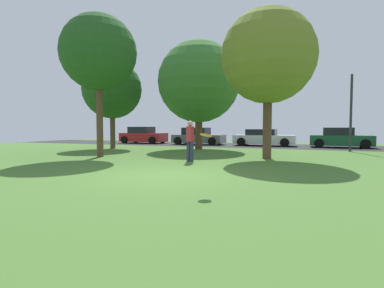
{
  "coord_description": "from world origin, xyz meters",
  "views": [
    {
      "loc": [
        4.23,
        -7.94,
        1.43
      ],
      "look_at": [
        0.0,
        2.35,
        0.82
      ],
      "focal_mm": 28.79,
      "sensor_mm": 36.0,
      "label": 1
    }
  ],
  "objects_px": {
    "parked_car_red": "(143,136)",
    "birch_tree_lone": "(112,89)",
    "oak_tree_center": "(99,53)",
    "frisbee_disc": "(206,135)",
    "parked_car_grey": "(198,137)",
    "person_walking": "(190,139)",
    "oak_tree_right": "(268,56)",
    "parked_car_green": "(340,138)",
    "maple_tree_near": "(199,82)",
    "parked_car_white": "(264,138)",
    "street_lamp_post": "(351,113)"
  },
  "relations": [
    {
      "from": "parked_car_red",
      "to": "birch_tree_lone",
      "type": "bearing_deg",
      "value": -75.48
    },
    {
      "from": "birch_tree_lone",
      "to": "oak_tree_center",
      "type": "bearing_deg",
      "value": -58.95
    },
    {
      "from": "frisbee_disc",
      "to": "parked_car_grey",
      "type": "relative_size",
      "value": 0.09
    },
    {
      "from": "person_walking",
      "to": "parked_car_grey",
      "type": "xyz_separation_m",
      "value": [
        -4.33,
        12.06,
        -0.3
      ]
    },
    {
      "from": "person_walking",
      "to": "parked_car_grey",
      "type": "height_order",
      "value": "person_walking"
    },
    {
      "from": "frisbee_disc",
      "to": "oak_tree_right",
      "type": "bearing_deg",
      "value": 88.75
    },
    {
      "from": "oak_tree_right",
      "to": "oak_tree_center",
      "type": "bearing_deg",
      "value": -163.97
    },
    {
      "from": "oak_tree_center",
      "to": "parked_car_green",
      "type": "bearing_deg",
      "value": 47.06
    },
    {
      "from": "parked_car_green",
      "to": "parked_car_grey",
      "type": "bearing_deg",
      "value": -178.62
    },
    {
      "from": "frisbee_disc",
      "to": "parked_car_red",
      "type": "distance_m",
      "value": 21.27
    },
    {
      "from": "frisbee_disc",
      "to": "person_walking",
      "type": "bearing_deg",
      "value": 116.17
    },
    {
      "from": "birch_tree_lone",
      "to": "person_walking",
      "type": "distance_m",
      "value": 10.04
    },
    {
      "from": "oak_tree_right",
      "to": "maple_tree_near",
      "type": "bearing_deg",
      "value": 137.92
    },
    {
      "from": "maple_tree_near",
      "to": "parked_car_red",
      "type": "height_order",
      "value": "maple_tree_near"
    },
    {
      "from": "oak_tree_right",
      "to": "parked_car_white",
      "type": "relative_size",
      "value": 1.48
    },
    {
      "from": "maple_tree_near",
      "to": "parked_car_red",
      "type": "distance_m",
      "value": 9.62
    },
    {
      "from": "maple_tree_near",
      "to": "street_lamp_post",
      "type": "xyz_separation_m",
      "value": [
        8.98,
        1.35,
        -2.13
      ]
    },
    {
      "from": "parked_car_green",
      "to": "street_lamp_post",
      "type": "relative_size",
      "value": 0.9
    },
    {
      "from": "person_walking",
      "to": "street_lamp_post",
      "type": "xyz_separation_m",
      "value": [
        6.63,
        8.45,
        1.31
      ]
    },
    {
      "from": "parked_car_green",
      "to": "oak_tree_right",
      "type": "bearing_deg",
      "value": -110.06
    },
    {
      "from": "birch_tree_lone",
      "to": "person_walking",
      "type": "height_order",
      "value": "birch_tree_lone"
    },
    {
      "from": "maple_tree_near",
      "to": "frisbee_disc",
      "type": "xyz_separation_m",
      "value": [
        4.93,
        -12.34,
        -3.13
      ]
    },
    {
      "from": "parked_car_green",
      "to": "parked_car_white",
      "type": "bearing_deg",
      "value": 179.99
    },
    {
      "from": "oak_tree_center",
      "to": "parked_car_green",
      "type": "height_order",
      "value": "oak_tree_center"
    },
    {
      "from": "person_walking",
      "to": "parked_car_white",
      "type": "bearing_deg",
      "value": -1.56
    },
    {
      "from": "parked_car_grey",
      "to": "parked_car_green",
      "type": "height_order",
      "value": "parked_car_green"
    },
    {
      "from": "person_walking",
      "to": "parked_car_white",
      "type": "distance_m",
      "value": 12.36
    },
    {
      "from": "oak_tree_center",
      "to": "person_walking",
      "type": "height_order",
      "value": "oak_tree_center"
    },
    {
      "from": "oak_tree_right",
      "to": "parked_car_red",
      "type": "relative_size",
      "value": 1.67
    },
    {
      "from": "maple_tree_near",
      "to": "parked_car_grey",
      "type": "xyz_separation_m",
      "value": [
        -1.98,
        4.96,
        -3.75
      ]
    },
    {
      "from": "maple_tree_near",
      "to": "birch_tree_lone",
      "type": "height_order",
      "value": "maple_tree_near"
    },
    {
      "from": "parked_car_green",
      "to": "person_walking",
      "type": "bearing_deg",
      "value": -117.22
    },
    {
      "from": "maple_tree_near",
      "to": "oak_tree_center",
      "type": "relative_size",
      "value": 1.04
    },
    {
      "from": "parked_car_red",
      "to": "parked_car_grey",
      "type": "bearing_deg",
      "value": -0.97
    },
    {
      "from": "birch_tree_lone",
      "to": "parked_car_white",
      "type": "relative_size",
      "value": 1.3
    },
    {
      "from": "street_lamp_post",
      "to": "person_walking",
      "type": "bearing_deg",
      "value": -128.12
    },
    {
      "from": "birch_tree_lone",
      "to": "frisbee_disc",
      "type": "height_order",
      "value": "birch_tree_lone"
    },
    {
      "from": "birch_tree_lone",
      "to": "parked_car_green",
      "type": "bearing_deg",
      "value": 25.9
    },
    {
      "from": "oak_tree_center",
      "to": "parked_car_green",
      "type": "xyz_separation_m",
      "value": [
        11.17,
        12.01,
        -4.32
      ]
    },
    {
      "from": "birch_tree_lone",
      "to": "parked_car_grey",
      "type": "xyz_separation_m",
      "value": [
        3.57,
        6.66,
        -3.32
      ]
    },
    {
      "from": "parked_car_white",
      "to": "oak_tree_center",
      "type": "bearing_deg",
      "value": -115.95
    },
    {
      "from": "street_lamp_post",
      "to": "maple_tree_near",
      "type": "bearing_deg",
      "value": -171.42
    },
    {
      "from": "parked_car_grey",
      "to": "birch_tree_lone",
      "type": "bearing_deg",
      "value": -118.21
    },
    {
      "from": "parked_car_grey",
      "to": "parked_car_white",
      "type": "xyz_separation_m",
      "value": [
        5.34,
        0.26,
        -0.03
      ]
    },
    {
      "from": "parked_car_red",
      "to": "street_lamp_post",
      "type": "height_order",
      "value": "street_lamp_post"
    },
    {
      "from": "oak_tree_center",
      "to": "birch_tree_lone",
      "type": "relative_size",
      "value": 1.15
    },
    {
      "from": "oak_tree_right",
      "to": "street_lamp_post",
      "type": "bearing_deg",
      "value": 56.92
    },
    {
      "from": "oak_tree_right",
      "to": "parked_car_green",
      "type": "bearing_deg",
      "value": 69.94
    },
    {
      "from": "parked_car_red",
      "to": "parked_car_green",
      "type": "xyz_separation_m",
      "value": [
        15.99,
        0.17,
        -0.03
      ]
    },
    {
      "from": "oak_tree_right",
      "to": "person_walking",
      "type": "xyz_separation_m",
      "value": [
        -2.75,
        -2.49,
        -3.66
      ]
    }
  ]
}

